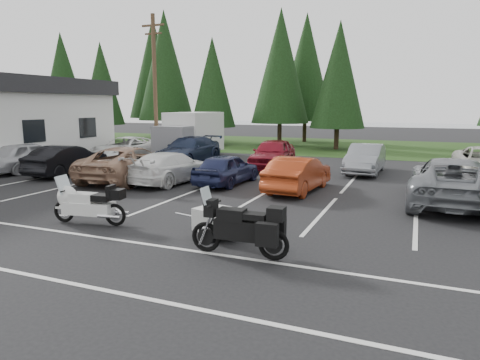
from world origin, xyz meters
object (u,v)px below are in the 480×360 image
Objects in this scene: box_truck at (187,135)px; touring_motorcycle at (88,200)px; car_near_6 at (452,181)px; car_near_4 at (227,169)px; car_far_1 at (189,150)px; car_near_2 at (129,163)px; car_far_2 at (273,154)px; car_near_1 at (67,160)px; car_near_5 at (298,174)px; car_near_3 at (171,167)px; cargo_trailer at (219,223)px; adventure_motorcycle at (239,222)px; car_near_0 at (29,157)px; car_far_0 at (126,149)px; car_far_3 at (365,159)px; utility_pole at (155,84)px.

box_truck is 2.23× the size of touring_motorcycle.
car_near_4 is at bearing -2.07° from car_near_6.
box_truck is 1.06× the size of car_far_1.
car_near_2 is 0.96× the size of car_near_6.
car_near_4 is at bearing -98.85° from car_far_2.
car_near_1 is (-1.87, -8.49, -0.73)m from box_truck.
car_near_1 reaches higher than car_near_5.
car_far_1 is at bearing 172.86° from car_far_2.
car_near_2 is at bearing 10.16° from car_near_3.
car_near_4 is 7.55m from cargo_trailer.
adventure_motorcycle is at bearing -33.34° from cargo_trailer.
car_near_2 is 9.63m from cargo_trailer.
car_near_3 is at bearing 7.84° from car_near_5.
car_near_0 reaches higher than car_far_0.
box_truck is 1.29× the size of car_far_3.
car_near_0 is 1.03× the size of car_far_3.
box_truck is at bearing 101.03° from touring_motorcycle.
car_near_0 is 0.81× the size of car_near_2.
car_near_5 is at bearing 178.98° from car_near_1.
car_near_0 is at bearing 168.36° from cargo_trailer.
adventure_motorcycle is (14.73, -7.48, 0.01)m from car_near_0.
car_near_0 is 1.03× the size of car_near_1.
adventure_motorcycle reaches higher than car_near_1.
touring_motorcycle is at bearing 150.96° from car_near_0.
adventure_motorcycle is (12.13, -7.39, 0.05)m from car_near_1.
car_near_4 is (8.35, -7.36, -4.03)m from utility_pole.
touring_motorcycle is at bearing -162.62° from cargo_trailer.
cargo_trailer is (12.02, -12.04, -0.34)m from car_far_0.
utility_pole is 5.44× the size of cargo_trailer.
utility_pole is 3.54× the size of adventure_motorcycle.
car_near_5 is at bearing 100.80° from cargo_trailer.
car_near_5 is 0.96× the size of car_far_3.
car_far_0 is 9.46m from car_far_2.
car_near_3 is 8.81m from car_far_0.
car_near_1 is 8.24m from car_near_4.
car_near_1 is at bearing 6.17° from car_near_3.
car_near_1 reaches higher than touring_motorcycle.
car_far_1 is at bearing -177.85° from car_far_3.
box_truck is at bearing 14.04° from utility_pole.
car_far_0 is at bearing -18.86° from car_near_5.
car_near_1 is 10.37m from car_far_2.
box_truck is 10.14m from car_near_4.
utility_pole reaches higher than car_near_5.
car_far_3 is 2.63× the size of cargo_trailer.
car_near_0 reaches higher than car_near_1.
car_near_6 reaches higher than cargo_trailer.
car_near_0 is 17.02m from car_far_3.
car_far_3 is (5.11, 5.46, 0.05)m from car_near_4.
car_near_1 is 9.77m from touring_motorcycle.
box_truck is 1.20× the size of car_far_2.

